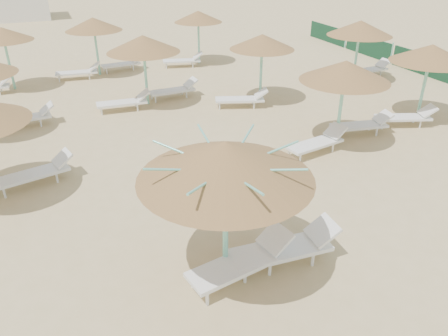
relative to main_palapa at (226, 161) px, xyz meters
name	(u,v)px	position (x,y,z in m)	size (l,w,h in m)	color
ground	(247,276)	(0.34, -0.31, -2.50)	(120.00, 120.00, 0.00)	tan
main_palapa	(226,161)	(0.00, 0.00, 0.00)	(3.21, 3.21, 2.88)	#78D1B8
lounger_main_a	(244,260)	(0.29, -0.26, -2.12)	(2.29, 1.07, 0.80)	white
lounger_main_b	(287,247)	(1.28, -0.23, -2.11)	(2.28, 0.79, 0.82)	white
palapa_field	(190,48)	(2.44, 9.42, -0.20)	(19.69, 13.96, 2.72)	#78D1B8
windbreak_fence	(422,64)	(14.34, 9.65, -2.00)	(0.08, 19.84, 1.10)	#1A4F33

